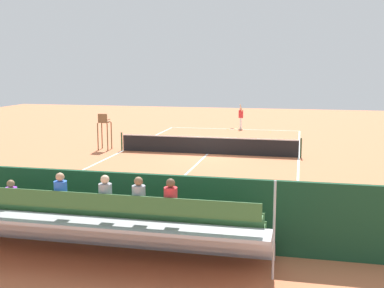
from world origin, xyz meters
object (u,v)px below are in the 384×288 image
at_px(tennis_net, 208,145).
at_px(bleacher_stand, 92,224).
at_px(courtside_bench, 220,221).
at_px(tennis_player, 241,116).
at_px(tennis_racket, 235,129).
at_px(umpire_chair, 104,128).
at_px(tennis_ball_near, 228,129).
at_px(equipment_bag, 145,230).
at_px(tennis_ball_far, 270,132).

distance_m(tennis_net, bleacher_stand, 15.42).
xyz_separation_m(courtside_bench, tennis_player, (2.43, -24.74, 0.46)).
distance_m(courtside_bench, tennis_racket, 24.56).
distance_m(umpire_chair, tennis_player, 13.21).
height_order(bleacher_stand, tennis_ball_near, bleacher_stand).
bearing_deg(courtside_bench, tennis_player, -84.40).
bearing_deg(equipment_bag, tennis_net, -86.97).
xyz_separation_m(bleacher_stand, tennis_ball_far, (-2.87, -25.21, -0.94)).
bearing_deg(umpire_chair, tennis_player, -120.28).
bearing_deg(tennis_ball_near, bleacher_stand, 90.92).
bearing_deg(tennis_ball_far, tennis_ball_near, -12.85).
distance_m(bleacher_stand, equipment_bag, 2.28).
bearing_deg(equipment_bag, tennis_racket, -88.51).
bearing_deg(courtside_bench, tennis_ball_near, -82.10).
relative_size(bleacher_stand, tennis_player, 4.70).
xyz_separation_m(bleacher_stand, equipment_bag, (-0.71, -2.01, -0.79)).
relative_size(umpire_chair, courtside_bench, 1.19).
distance_m(bleacher_stand, tennis_ball_far, 25.39).
height_order(tennis_player, tennis_racket, tennis_player).
distance_m(umpire_chair, equipment_bag, 15.17).
height_order(tennis_net, tennis_racket, tennis_net).
bearing_deg(tennis_net, tennis_racket, -90.36).
bearing_deg(courtside_bench, bleacher_stand, 36.55).
xyz_separation_m(tennis_net, tennis_racket, (-0.07, -11.13, -0.49)).
bearing_deg(bleacher_stand, umpire_chair, -68.18).
bearing_deg(tennis_ball_far, tennis_net, 73.69).
relative_size(courtside_bench, tennis_ball_near, 27.27).
relative_size(courtside_bench, tennis_player, 0.93).
relative_size(tennis_player, tennis_ball_near, 29.18).
bearing_deg(tennis_net, tennis_player, -92.29).
bearing_deg(bleacher_stand, equipment_bag, -109.49).
distance_m(tennis_net, tennis_ball_far, 10.22).
relative_size(umpire_chair, tennis_ball_near, 32.42).
relative_size(courtside_bench, equipment_bag, 2.00).
height_order(tennis_racket, tennis_ball_far, tennis_ball_far).
bearing_deg(equipment_bag, tennis_player, -89.42).
bearing_deg(tennis_racket, tennis_ball_far, 154.60).
xyz_separation_m(tennis_racket, tennis_ball_near, (0.49, 0.58, 0.02)).
height_order(courtside_bench, equipment_bag, courtside_bench).
bearing_deg(bleacher_stand, courtside_bench, -143.45).
height_order(umpire_chair, tennis_racket, umpire_chair).
xyz_separation_m(tennis_net, umpire_chair, (6.20, -0.06, 0.81)).
relative_size(tennis_racket, tennis_ball_far, 8.81).
distance_m(equipment_bag, tennis_player, 24.88).
xyz_separation_m(tennis_net, courtside_bench, (-2.89, 13.27, 0.06)).
relative_size(tennis_ball_near, tennis_ball_far, 1.00).
relative_size(umpire_chair, tennis_racket, 3.68).
distance_m(equipment_bag, tennis_ball_near, 23.97).
distance_m(tennis_net, equipment_bag, 13.42).
bearing_deg(umpire_chair, tennis_net, 179.43).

